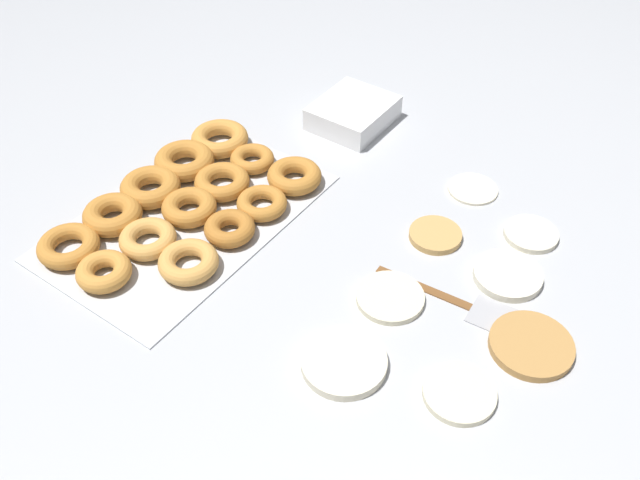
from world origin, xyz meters
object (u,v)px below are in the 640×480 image
Objects in this scene: pancake_7 at (473,188)px; donut_tray at (187,201)px; pancake_3 at (531,234)px; pancake_0 at (508,275)px; pancake_2 at (344,362)px; pancake_1 at (531,345)px; pancake_6 at (435,235)px; pancake_5 at (390,298)px; spatula at (492,316)px; container_stack at (353,113)px; pancake_4 at (459,393)px.

donut_tray is (0.33, -0.38, 0.01)m from pancake_7.
pancake_3 is 1.00× the size of pancake_7.
pancake_7 is (-0.17, -0.14, -0.00)m from pancake_0.
pancake_2 is 1.35× the size of pancake_7.
pancake_1 is 1.37× the size of pancake_6.
donut_tray is at bearing -61.56° from pancake_3.
spatula is (-0.06, 0.14, -0.00)m from pancake_5.
container_stack is at bearing -104.43° from pancake_3.
pancake_1 is at bearing 57.49° from container_stack.
container_stack is (-0.39, 0.09, 0.01)m from donut_tray.
container_stack is at bearing -134.30° from pancake_4.
pancake_2 is 1.16× the size of pancake_5.
pancake_6 is (-0.16, -0.01, 0.00)m from pancake_5.
pancake_0 reaches higher than pancake_7.
pancake_1 is 0.25× the size of donut_tray.
pancake_5 is (-0.09, -0.16, -0.00)m from pancake_4.
pancake_0 is 1.23× the size of pancake_6.
pancake_0 is at bearing -142.33° from pancake_1.
pancake_0 is 0.11m from pancake_3.
container_stack is (-0.20, -0.30, 0.02)m from pancake_6.
pancake_4 reaches higher than spatula.
pancake_5 is (0.14, -0.13, -0.00)m from pancake_0.
pancake_0 is 1.20× the size of pancake_3.
container_stack reaches higher than spatula.
pancake_0 is at bearing 3.90° from pancake_3.
pancake_6 is 0.56× the size of container_stack.
pancake_1 is at bearing 95.51° from donut_tray.
pancake_5 reaches higher than spatula.
pancake_7 is at bearing -178.46° from pancake_6.
pancake_2 is 0.45m from pancake_7.
pancake_4 is 0.19m from pancake_5.
pancake_7 is (-0.45, -0.02, -0.00)m from pancake_2.
pancake_3 reaches higher than spatula.
donut_tray is at bearing -175.71° from spatula.
donut_tray is at bearing -48.87° from pancake_7.
pancake_7 is (-0.31, -0.01, -0.00)m from pancake_5.
pancake_7 is at bearing -140.87° from pancake_1.
container_stack is (-0.46, -0.47, 0.02)m from pancake_4.
pancake_3 is 0.20m from spatula.
pancake_5 is at bearing 93.18° from donut_tray.
spatula is (0.09, 0.01, -0.00)m from pancake_0.
pancake_1 is 0.24m from pancake_3.
donut_tray reaches higher than pancake_7.
pancake_4 is (-0.05, 0.15, -0.00)m from pancake_2.
pancake_0 is at bearing 107.71° from donut_tray.
pancake_3 is at bearing 75.57° from container_stack.
pancake_0 is 0.90× the size of pancake_1.
spatula is at bearing 55.43° from pancake_6.
pancake_5 is 1.17× the size of pancake_7.
spatula is at bearing 55.50° from container_stack.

